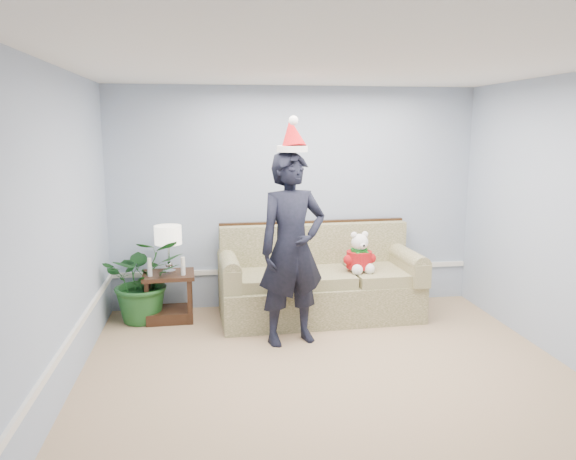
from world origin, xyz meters
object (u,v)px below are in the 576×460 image
(man, at_px, (292,249))
(side_table, at_px, (170,302))
(table_lamp, at_px, (168,237))
(houseplant, at_px, (144,279))
(teddy_bear, at_px, (359,257))
(sofa, at_px, (318,284))

(man, bearing_deg, side_table, 131.32)
(table_lamp, relative_size, houseplant, 0.55)
(side_table, relative_size, man, 0.30)
(table_lamp, bearing_deg, side_table, -105.82)
(teddy_bear, bearing_deg, man, -154.44)
(side_table, distance_m, teddy_bear, 2.25)
(side_table, bearing_deg, teddy_bear, -6.74)
(houseplant, bearing_deg, teddy_bear, -6.35)
(side_table, bearing_deg, man, -33.11)
(man, relative_size, teddy_bear, 4.15)
(side_table, height_order, houseplant, houseplant)
(side_table, xyz_separation_m, teddy_bear, (2.18, -0.26, 0.52))
(man, height_order, teddy_bear, man)
(side_table, height_order, table_lamp, table_lamp)
(side_table, relative_size, houseplant, 0.61)
(table_lamp, relative_size, man, 0.28)
(sofa, xyz_separation_m, teddy_bear, (0.44, -0.20, 0.36))
(table_lamp, xyz_separation_m, houseplant, (-0.29, -0.01, -0.49))
(sofa, relative_size, houseplant, 2.38)
(sofa, bearing_deg, side_table, 175.49)
(man, bearing_deg, sofa, 45.77)
(sofa, xyz_separation_m, houseplant, (-2.02, 0.08, 0.11))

